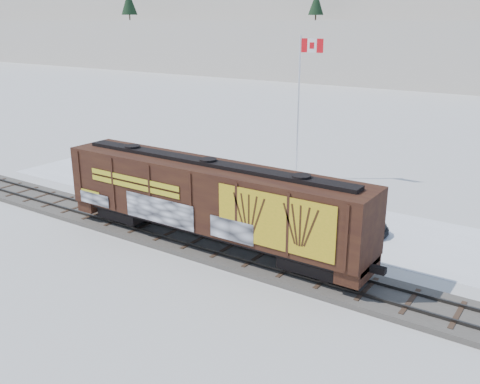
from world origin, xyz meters
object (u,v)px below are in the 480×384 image
Objects in this scene: flagpole at (299,129)px; car_dark at (352,220)px; hopper_railcar at (209,198)px; car_white at (209,182)px; car_silver at (126,171)px.

flagpole reaches higher than car_dark.
hopper_railcar is 10.25m from car_white.
hopper_railcar is 9.08m from car_dark.
car_dark is (7.89, -7.81, -3.35)m from flagpole.
flagpole is at bearing -28.56° from car_white.
flagpole reaches higher than hopper_railcar.
car_dark is (5.39, 6.93, -2.32)m from hopper_railcar.
hopper_railcar is at bearing -80.39° from flagpole.
car_dark is at bearing -44.72° from flagpole.
flagpole is 2.18× the size of car_white.
hopper_railcar reaches higher than car_silver.
flagpole reaches higher than car_white.
car_dark is at bearing 52.10° from hopper_railcar.
car_white is (-3.62, -6.80, -3.16)m from flagpole.
car_silver is 1.10× the size of car_dark.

